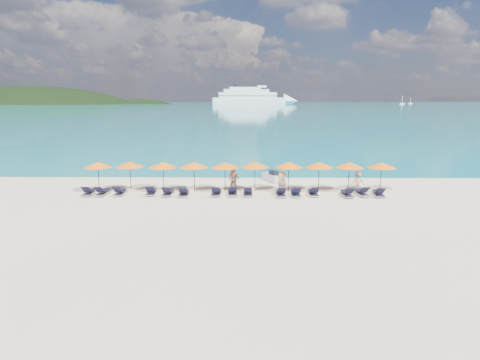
{
  "coord_description": "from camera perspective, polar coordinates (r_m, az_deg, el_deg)",
  "views": [
    {
      "loc": [
        0.35,
        -24.03,
        6.65
      ],
      "look_at": [
        0.0,
        3.0,
        1.2
      ],
      "focal_mm": 30.0,
      "sensor_mm": 36.0,
      "label": 1
    }
  ],
  "objects": [
    {
      "name": "lounger_0",
      "position": [
        30.27,
        -20.7,
        -1.58
      ],
      "size": [
        0.72,
        1.73,
        0.66
      ],
      "rotation": [
        0.0,
        0.0,
        0.06
      ],
      "color": "silver",
      "rests_on": "ground"
    },
    {
      "name": "umbrella_5",
      "position": [
        29.1,
        2.15,
        2.23
      ],
      "size": [
        2.1,
        2.1,
        2.28
      ],
      "color": "black",
      "rests_on": "ground"
    },
    {
      "name": "lounger_12",
      "position": [
        28.83,
        14.97,
        -1.85
      ],
      "size": [
        0.71,
        1.73,
        0.66
      ],
      "rotation": [
        0.0,
        0.0,
        0.05
      ],
      "color": "silver",
      "rests_on": "ground"
    },
    {
      "name": "lounger_11",
      "position": [
        28.64,
        10.37,
        -1.73
      ],
      "size": [
        0.62,
        1.7,
        0.66
      ],
      "rotation": [
        0.0,
        0.0,
        0.0
      ],
      "color": "silver",
      "rests_on": "ground"
    },
    {
      "name": "umbrella_4",
      "position": [
        28.92,
        -2.16,
        2.17
      ],
      "size": [
        2.1,
        2.1,
        2.28
      ],
      "color": "black",
      "rests_on": "ground"
    },
    {
      "name": "beachgoer_c",
      "position": [
        30.23,
        16.37,
        -0.29
      ],
      "size": [
        1.03,
        0.54,
        1.53
      ],
      "primitive_type": "imported",
      "rotation": [
        0.0,
        0.0,
        3.23
      ],
      "color": "tan",
      "rests_on": "ground"
    },
    {
      "name": "umbrella_2",
      "position": [
        29.46,
        -10.91,
        2.14
      ],
      "size": [
        2.1,
        2.1,
        2.28
      ],
      "color": "black",
      "rests_on": "ground"
    },
    {
      "name": "headland_small",
      "position": [
        604.51,
        -13.77,
        7.13
      ],
      "size": [
        162.0,
        126.0,
        85.5
      ],
      "color": "black",
      "rests_on": "ground"
    },
    {
      "name": "beachgoer_b",
      "position": [
        29.37,
        -0.91,
        0.18
      ],
      "size": [
        1.04,
        0.83,
        1.87
      ],
      "primitive_type": "imported",
      "rotation": [
        0.0,
        0.0,
        -0.39
      ],
      "color": "tan",
      "rests_on": "ground"
    },
    {
      "name": "lounger_8",
      "position": [
        28.17,
        1.13,
        -1.77
      ],
      "size": [
        0.62,
        1.7,
        0.66
      ],
      "rotation": [
        0.0,
        0.0,
        0.0
      ],
      "color": "silver",
      "rests_on": "ground"
    },
    {
      "name": "umbrella_1",
      "position": [
        30.25,
        -15.42,
        2.18
      ],
      "size": [
        2.1,
        2.1,
        2.28
      ],
      "color": "black",
      "rests_on": "ground"
    },
    {
      "name": "umbrella_0",
      "position": [
        30.77,
        -19.58,
        2.08
      ],
      "size": [
        2.1,
        2.1,
        2.28
      ],
      "color": "black",
      "rests_on": "ground"
    },
    {
      "name": "cruise_ship",
      "position": [
        557.1,
        2.32,
        11.59
      ],
      "size": [
        119.49,
        36.55,
        32.85
      ],
      "rotation": [
        0.0,
        0.0,
        0.15
      ],
      "color": "white",
      "rests_on": "ground"
    },
    {
      "name": "umbrella_7",
      "position": [
        29.51,
        11.2,
        2.15
      ],
      "size": [
        2.1,
        2.1,
        2.28
      ],
      "color": "black",
      "rests_on": "ground"
    },
    {
      "name": "umbrella_8",
      "position": [
        29.94,
        15.3,
        2.09
      ],
      "size": [
        2.1,
        2.1,
        2.28
      ],
      "color": "black",
      "rests_on": "ground"
    },
    {
      "name": "lounger_3",
      "position": [
        29.06,
        -12.51,
        -1.63
      ],
      "size": [
        0.74,
        1.74,
        0.66
      ],
      "rotation": [
        0.0,
        0.0,
        0.07
      ],
      "color": "silver",
      "rests_on": "ground"
    },
    {
      "name": "lounger_6",
      "position": [
        28.25,
        -3.39,
        -1.75
      ],
      "size": [
        0.67,
        1.72,
        0.66
      ],
      "rotation": [
        0.0,
        0.0,
        -0.03
      ],
      "color": "silver",
      "rests_on": "ground"
    },
    {
      "name": "jetski",
      "position": [
        33.3,
        4.72,
        0.45
      ],
      "size": [
        1.75,
        2.52,
        0.84
      ],
      "rotation": [
        0.0,
        0.0,
        0.41
      ],
      "color": "silver",
      "rests_on": "ground"
    },
    {
      "name": "umbrella_3",
      "position": [
        29.19,
        -6.58,
        2.19
      ],
      "size": [
        2.1,
        2.1,
        2.28
      ],
      "color": "black",
      "rests_on": "ground"
    },
    {
      "name": "lounger_5",
      "position": [
        28.31,
        -8.0,
        -1.81
      ],
      "size": [
        0.68,
        1.72,
        0.66
      ],
      "rotation": [
        0.0,
        0.0,
        0.04
      ],
      "color": "silver",
      "rests_on": "ground"
    },
    {
      "name": "lounger_4",
      "position": [
        28.64,
        -10.22,
        -1.73
      ],
      "size": [
        0.68,
        1.72,
        0.66
      ],
      "rotation": [
        0.0,
        0.0,
        -0.04
      ],
      "color": "silver",
      "rests_on": "ground"
    },
    {
      "name": "lounger_9",
      "position": [
        28.13,
        5.82,
        -1.84
      ],
      "size": [
        0.67,
        1.72,
        0.66
      ],
      "rotation": [
        0.0,
        0.0,
        0.03
      ],
      "color": "silver",
      "rests_on": "ground"
    },
    {
      "name": "sea",
      "position": [
        684.06,
        0.73,
        10.84
      ],
      "size": [
        1600.0,
        1300.0,
        0.01
      ],
      "primitive_type": "cube",
      "color": "#1FA9B2",
      "rests_on": "ground"
    },
    {
      "name": "beachgoer_a",
      "position": [
        28.95,
        6.02,
        -0.02
      ],
      "size": [
        0.71,
        0.48,
        1.9
      ],
      "primitive_type": "imported",
      "rotation": [
        0.0,
        0.0,
        -0.04
      ],
      "color": "tan",
      "rests_on": "ground"
    },
    {
      "name": "sailboat_far",
      "position": [
        668.79,
        23.06,
        10.03
      ],
      "size": [
        5.52,
        1.84,
        10.12
      ],
      "color": "white",
      "rests_on": "ground"
    },
    {
      "name": "lounger_14",
      "position": [
        29.6,
        19.11,
        -1.76
      ],
      "size": [
        0.78,
        1.75,
        0.66
      ],
      "rotation": [
        0.0,
        0.0,
        -0.1
      ],
      "color": "silver",
      "rests_on": "ground"
    },
    {
      "name": "umbrella_9",
      "position": [
        30.57,
        19.5,
        2.02
      ],
      "size": [
        2.1,
        2.1,
        2.28
      ],
      "color": "black",
      "rests_on": "ground"
    },
    {
      "name": "sailboat_near",
      "position": [
        594.12,
        22.04,
        10.06
      ],
      "size": [
        6.45,
        2.15,
        11.83
      ],
      "color": "white",
      "rests_on": "ground"
    },
    {
      "name": "umbrella_6",
      "position": [
        29.2,
        6.95,
        2.18
      ],
      "size": [
        2.1,
        2.1,
        2.28
      ],
      "color": "black",
      "rests_on": "ground"
    },
    {
      "name": "headland_main",
      "position": [
        640.57,
        -27.39,
        6.14
      ],
      "size": [
        374.0,
        242.0,
        126.5
      ],
      "color": "black",
      "rests_on": "ground"
    },
    {
      "name": "lounger_10",
      "position": [
        28.28,
        7.94,
        -1.82
      ],
      "size": [
        0.63,
        1.7,
        0.66
      ],
      "rotation": [
        0.0,
        0.0,
        0.0
      ],
      "color": "silver",
      "rests_on": "ground"
    },
    {
      "name": "lounger_13",
      "position": [
        29.48,
        16.9,
        -1.67
      ],
      "size": [
        0.79,
        1.76,
        0.66
      ],
      "rotation": [
        0.0,
        0.0,
        0.1
      ],
      "color": "silver",
      "rests_on": "ground"
    },
    {
      "name": "lounger_1",
      "position": [
        29.91,
        -18.98,
        -1.61
      ],
      "size": [
        0.73,
        1.74,
        0.66
      ],
      "rotation": [
        0.0,
        0.0,
        -0.06
      ],
      "color": "silver",
      "rests_on": "ground"
    },
    {
      "name": "lounger_2",
      "position": [
        29.53,
        -16.71,
        -1.64
      ],
      "size": [
        0.66,
        1.71,
        0.66
      ],
      "rotation": [
        0.0,
        0.0,
        -0.02
      ],
      "color": "silver",
      "rests_on": "ground"
    },
    {
      "name": "ground",
      "position": [
        24.93,
        -0.09,
        -4.07
      ],
      "size": [
        1400.0,
        1400.0,
        0.0
      ],
      "primitive_type": "plane",
      "color": "beige"
    },
    {
      "name": "lounger_7",
      "position": [
        28.27,
        -1.08,
        -1.72
      ],
      "size": [
        0.75,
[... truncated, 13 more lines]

